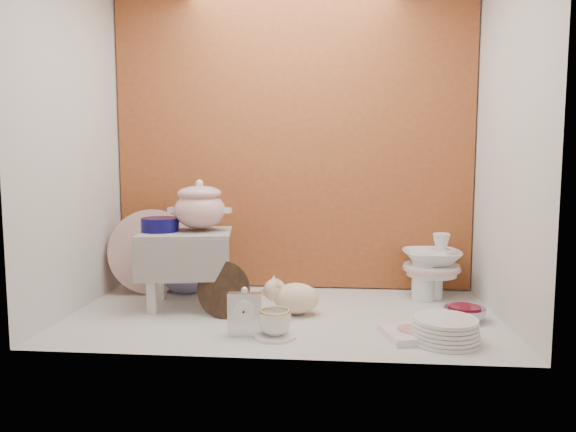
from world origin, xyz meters
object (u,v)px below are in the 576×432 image
Objects in this scene: gold_rim_teacup at (275,322)px; porcelain_tower at (432,265)px; crystal_bowl at (464,314)px; plush_pig at (296,298)px; dinner_plate_stack at (445,330)px; blue_white_vase at (186,265)px; mantel_clock at (245,312)px; floral_platter at (152,251)px; soup_tureen at (200,205)px; step_stool at (186,269)px.

porcelain_tower reaches higher than gold_rim_teacup.
crystal_bowl is (0.75, 0.28, -0.03)m from gold_rim_teacup.
dinner_plate_stack is (0.56, -0.29, -0.03)m from plush_pig.
blue_white_vase is 0.76m from mantel_clock.
gold_rim_teacup is (0.12, -0.01, -0.03)m from mantel_clock.
mantel_clock reaches higher than plush_pig.
plush_pig is 0.99× the size of dinner_plate_stack.
porcelain_tower is (1.36, 0.01, -0.05)m from floral_platter.
dinner_plate_stack is at bearing -95.55° from porcelain_tower.
soup_tureen is 0.61m from mantel_clock.
floral_platter reaches higher than dinner_plate_stack.
gold_rim_teacup is 0.93m from porcelain_tower.
porcelain_tower is (1.06, 0.20, -0.30)m from soup_tureen.
floral_platter is at bearing 137.94° from gold_rim_teacup.
crystal_bowl is at bearing 20.17° from gold_rim_teacup.
crystal_bowl is at bearing -7.40° from soup_tureen.
step_stool is 0.95× the size of floral_platter.
porcelain_tower is (0.79, 0.62, 0.06)m from mantel_clock.
soup_tureen is 1.48× the size of mantel_clock.
plush_pig is at bearing -23.46° from floral_platter.
plush_pig is 1.43× the size of crystal_bowl.
floral_platter reaches higher than blue_white_vase.
dinner_plate_stack is (1.06, -0.39, -0.12)m from step_stool.
step_stool is 0.29m from soup_tureen.
step_stool reaches higher than gold_rim_teacup.
soup_tureen reaches higher than mantel_clock.
soup_tureen is at bearing 172.60° from crystal_bowl.
soup_tureen reaches higher than blue_white_vase.
plush_pig is 0.63m from dinner_plate_stack.
floral_platter is 1.48m from crystal_bowl.
soup_tureen is 1.22m from crystal_bowl.
mantel_clock is 0.58× the size of porcelain_tower.
mantel_clock is 0.33m from plush_pig.
step_stool is 1.27× the size of porcelain_tower.
step_stool is 0.52m from plush_pig.
step_stool is 1.47× the size of soup_tureen.
dinner_plate_stack is at bearing -29.67° from blue_white_vase.
crystal_bowl is (0.87, 0.26, -0.06)m from mantel_clock.
mantel_clock reaches higher than crystal_bowl.
soup_tureen is 1.57× the size of crystal_bowl.
gold_rim_teacup is at bearing -137.20° from porcelain_tower.
step_stool is at bearing 159.84° from dinner_plate_stack.
dinner_plate_stack is at bearing -22.71° from soup_tureen.
gold_rim_teacup is 0.62m from dinner_plate_stack.
blue_white_vase is (-0.07, 0.26, -0.04)m from step_stool.
gold_rim_teacup is at bearing -42.06° from floral_platter.
soup_tureen reaches higher than plush_pig.
porcelain_tower is (0.06, 0.62, 0.11)m from dinner_plate_stack.
gold_rim_teacup is at bearing -159.83° from crystal_bowl.
porcelain_tower reaches higher than mantel_clock.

